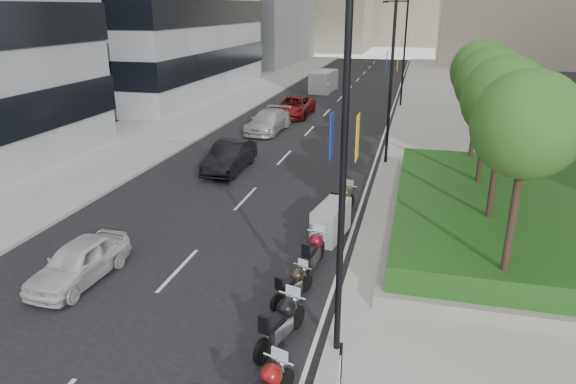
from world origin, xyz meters
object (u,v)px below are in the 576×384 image
(lamp_post_1, at_px, (388,71))
(delivery_van, at_px, (323,82))
(motorcycle_2, at_px, (281,323))
(motorcycle_4, at_px, (313,252))
(motorcycle_3, at_px, (293,285))
(car_a, at_px, (79,262))
(car_b, at_px, (230,157))
(car_c, at_px, (268,121))
(lamp_post_0, at_px, (337,160))
(motorcycle_5, at_px, (331,221))
(lamp_post_2, at_px, (403,47))
(motorcycle_6, at_px, (342,201))
(car_d, at_px, (294,107))

(lamp_post_1, xyz_separation_m, delivery_van, (-7.99, 24.79, -4.10))
(motorcycle_2, relative_size, motorcycle_4, 0.99)
(lamp_post_1, bearing_deg, motorcycle_3, -95.73)
(car_a, relative_size, car_b, 0.84)
(motorcycle_4, distance_m, car_b, 11.66)
(car_c, distance_m, delivery_van, 18.74)
(delivery_van, bearing_deg, car_c, -86.48)
(lamp_post_0, relative_size, motorcycle_4, 3.89)
(car_b, height_order, delivery_van, delivery_van)
(lamp_post_0, relative_size, lamp_post_1, 1.00)
(motorcycle_5, height_order, car_a, motorcycle_5)
(lamp_post_1, distance_m, lamp_post_2, 18.00)
(motorcycle_4, bearing_deg, motorcycle_6, 3.58)
(lamp_post_2, xyz_separation_m, motorcycle_2, (-1.29, -34.98, -4.44))
(car_d, height_order, delivery_van, delivery_van)
(car_a, bearing_deg, car_b, 90.64)
(car_d, bearing_deg, car_a, -90.67)
(car_b, bearing_deg, motorcycle_5, -46.98)
(lamp_post_2, height_order, car_d, lamp_post_2)
(motorcycle_3, bearing_deg, motorcycle_2, -150.88)
(delivery_van, bearing_deg, lamp_post_1, -67.39)
(lamp_post_0, relative_size, car_c, 1.75)
(lamp_post_0, height_order, car_a, lamp_post_0)
(lamp_post_0, distance_m, motorcycle_4, 6.26)
(car_b, bearing_deg, motorcycle_6, -35.59)
(car_a, bearing_deg, lamp_post_0, -7.93)
(lamp_post_1, height_order, motorcycle_6, lamp_post_1)
(lamp_post_2, relative_size, car_b, 1.94)
(motorcycle_3, relative_size, car_d, 0.33)
(car_c, distance_m, car_d, 5.74)
(motorcycle_6, bearing_deg, delivery_van, 27.77)
(lamp_post_1, distance_m, motorcycle_3, 15.64)
(motorcycle_4, relative_size, delivery_van, 0.46)
(lamp_post_2, bearing_deg, car_c, -125.07)
(car_c, bearing_deg, motorcycle_3, -67.94)
(lamp_post_0, height_order, car_d, lamp_post_0)
(car_b, height_order, car_d, car_d)
(motorcycle_2, relative_size, motorcycle_3, 1.25)
(motorcycle_6, bearing_deg, motorcycle_3, -167.66)
(motorcycle_3, bearing_deg, lamp_post_0, -121.21)
(motorcycle_6, bearing_deg, car_a, 151.52)
(lamp_post_0, bearing_deg, delivery_van, 100.82)
(car_a, xyz_separation_m, delivery_van, (0.35, 40.17, 0.30))
(motorcycle_2, height_order, motorcycle_6, motorcycle_6)
(motorcycle_2, distance_m, motorcycle_5, 6.74)
(car_a, xyz_separation_m, car_d, (0.42, 27.15, 0.12))
(lamp_post_2, distance_m, car_b, 22.94)
(lamp_post_0, distance_m, lamp_post_1, 17.00)
(motorcycle_4, distance_m, car_a, 7.49)
(motorcycle_5, distance_m, delivery_van, 35.69)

